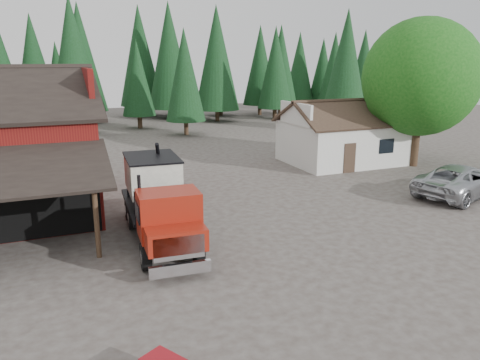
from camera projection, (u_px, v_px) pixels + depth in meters
name	position (u px, v px, depth m)	size (l,w,h in m)	color
ground	(254.00, 255.00, 18.26)	(120.00, 120.00, 0.00)	#433A34
farmhouse	(343.00, 140.00, 34.28)	(8.60, 6.42, 4.65)	silver
deciduous_tree	(421.00, 82.00, 32.00)	(8.00, 8.00, 10.20)	#382619
conifer_backdrop	(110.00, 123.00, 55.80)	(76.00, 16.00, 16.00)	black
near_pine_b	(185.00, 75.00, 45.82)	(3.96, 3.96, 10.40)	#382619
near_pine_c	(346.00, 64.00, 47.94)	(4.84, 4.84, 12.40)	#382619
near_pine_d	(73.00, 59.00, 45.31)	(5.28, 5.28, 13.40)	#382619
feed_truck	(159.00, 199.00, 19.41)	(2.80, 8.59, 3.82)	black
silver_car	(462.00, 180.00, 25.91)	(2.93, 6.36, 1.77)	#B6B9BF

